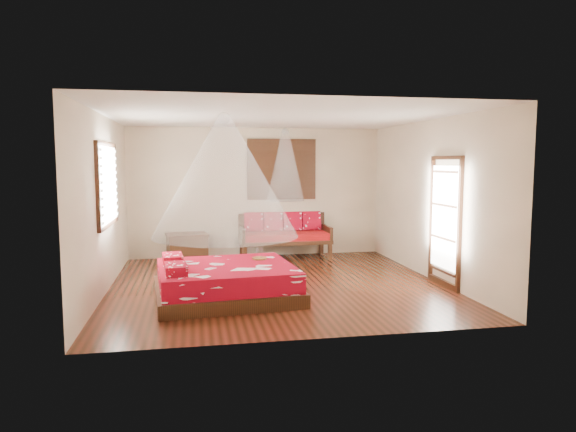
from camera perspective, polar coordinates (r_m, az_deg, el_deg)
name	(u,v)px	position (r m, az deg, el deg)	size (l,w,h in m)	color
room	(277,202)	(8.54, -1.25, 1.59)	(5.54, 5.54, 2.84)	black
bed	(225,282)	(7.91, -7.01, -7.24)	(2.25, 2.07, 0.64)	black
daybed	(284,234)	(11.07, -0.42, -1.97)	(1.92, 0.85, 0.97)	black
storage_chest	(187,247)	(11.00, -11.15, -3.37)	(0.92, 0.74, 0.57)	black
shutter_panel	(282,169)	(11.28, -0.72, 5.20)	(1.52, 0.06, 1.32)	black
window_left	(108,185)	(8.72, -19.38, 3.31)	(0.10, 1.74, 1.34)	black
glazed_door	(445,222)	(8.86, 17.02, -0.66)	(0.08, 1.02, 2.16)	black
wine_tray	(259,256)	(8.29, -3.21, -4.48)	(0.24, 0.24, 0.19)	brown
mosquito_net_main	(225,176)	(7.71, -7.02, 4.42)	(2.19, 2.19, 1.80)	white
mosquito_net_daybed	(285,165)	(10.82, -0.30, 5.70)	(0.80, 0.80, 1.50)	white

